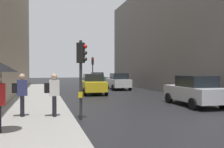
{
  "coord_description": "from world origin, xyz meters",
  "views": [
    {
      "loc": [
        -5.97,
        -7.57,
        2.06
      ],
      "look_at": [
        -0.44,
        11.08,
        1.76
      ],
      "focal_mm": 37.16,
      "sensor_mm": 36.0,
      "label": 1
    }
  ],
  "objects_px": {
    "car_white_compact": "(119,81)",
    "pedestrian_with_black_backpack": "(53,92)",
    "traffic_light_near_right": "(81,65)",
    "pedestrian_with_grey_backpack": "(21,92)",
    "pedestrian_with_umbrella": "(0,78)",
    "car_green_estate": "(97,78)",
    "car_silver_hatchback": "(194,91)",
    "traffic_light_far_median": "(93,66)",
    "car_yellow_taxi": "(93,84)"
  },
  "relations": [
    {
      "from": "traffic_light_far_median",
      "to": "car_yellow_taxi",
      "type": "distance_m",
      "value": 8.27
    },
    {
      "from": "car_yellow_taxi",
      "to": "car_silver_hatchback",
      "type": "bearing_deg",
      "value": -63.03
    },
    {
      "from": "car_white_compact",
      "to": "pedestrian_with_umbrella",
      "type": "xyz_separation_m",
      "value": [
        -9.05,
        -16.09,
        0.96
      ]
    },
    {
      "from": "traffic_light_near_right",
      "to": "car_silver_hatchback",
      "type": "distance_m",
      "value": 7.31
    },
    {
      "from": "traffic_light_near_right",
      "to": "pedestrian_with_grey_backpack",
      "type": "distance_m",
      "value": 2.73
    },
    {
      "from": "car_white_compact",
      "to": "pedestrian_with_grey_backpack",
      "type": "bearing_deg",
      "value": -122.71
    },
    {
      "from": "traffic_light_far_median",
      "to": "car_green_estate",
      "type": "height_order",
      "value": "traffic_light_far_median"
    },
    {
      "from": "traffic_light_near_right",
      "to": "pedestrian_with_umbrella",
      "type": "height_order",
      "value": "traffic_light_near_right"
    },
    {
      "from": "car_white_compact",
      "to": "pedestrian_with_umbrella",
      "type": "distance_m",
      "value": 18.48
    },
    {
      "from": "car_white_compact",
      "to": "pedestrian_with_black_backpack",
      "type": "bearing_deg",
      "value": -118.05
    },
    {
      "from": "car_silver_hatchback",
      "to": "car_green_estate",
      "type": "relative_size",
      "value": 1.02
    },
    {
      "from": "traffic_light_near_right",
      "to": "car_white_compact",
      "type": "height_order",
      "value": "traffic_light_near_right"
    },
    {
      "from": "pedestrian_with_umbrella",
      "to": "pedestrian_with_grey_backpack",
      "type": "distance_m",
      "value": 2.69
    },
    {
      "from": "car_yellow_taxi",
      "to": "pedestrian_with_grey_backpack",
      "type": "height_order",
      "value": "pedestrian_with_grey_backpack"
    },
    {
      "from": "car_silver_hatchback",
      "to": "pedestrian_with_umbrella",
      "type": "bearing_deg",
      "value": -158.24
    },
    {
      "from": "traffic_light_far_median",
      "to": "pedestrian_with_grey_backpack",
      "type": "bearing_deg",
      "value": -110.81
    },
    {
      "from": "traffic_light_near_right",
      "to": "car_white_compact",
      "type": "bearing_deg",
      "value": 66.1
    },
    {
      "from": "pedestrian_with_black_backpack",
      "to": "car_silver_hatchback",
      "type": "bearing_deg",
      "value": 11.68
    },
    {
      "from": "car_yellow_taxi",
      "to": "car_white_compact",
      "type": "bearing_deg",
      "value": 47.18
    },
    {
      "from": "pedestrian_with_umbrella",
      "to": "pedestrian_with_grey_backpack",
      "type": "height_order",
      "value": "pedestrian_with_umbrella"
    },
    {
      "from": "car_green_estate",
      "to": "car_white_compact",
      "type": "bearing_deg",
      "value": -90.84
    },
    {
      "from": "car_green_estate",
      "to": "pedestrian_with_grey_backpack",
      "type": "height_order",
      "value": "pedestrian_with_grey_backpack"
    },
    {
      "from": "car_green_estate",
      "to": "car_yellow_taxi",
      "type": "bearing_deg",
      "value": -103.87
    },
    {
      "from": "traffic_light_far_median",
      "to": "car_green_estate",
      "type": "xyz_separation_m",
      "value": [
        2.17,
        7.33,
        -1.69
      ]
    },
    {
      "from": "car_silver_hatchback",
      "to": "car_yellow_taxi",
      "type": "relative_size",
      "value": 0.99
    },
    {
      "from": "traffic_light_far_median",
      "to": "car_yellow_taxi",
      "type": "relative_size",
      "value": 0.86
    },
    {
      "from": "pedestrian_with_black_backpack",
      "to": "car_green_estate",
      "type": "bearing_deg",
      "value": 73.33
    },
    {
      "from": "pedestrian_with_umbrella",
      "to": "traffic_light_far_median",
      "type": "bearing_deg",
      "value": 70.73
    },
    {
      "from": "pedestrian_with_umbrella",
      "to": "car_yellow_taxi",
      "type": "bearing_deg",
      "value": 65.96
    },
    {
      "from": "car_green_estate",
      "to": "pedestrian_with_black_backpack",
      "type": "relative_size",
      "value": 2.38
    },
    {
      "from": "traffic_light_far_median",
      "to": "pedestrian_with_umbrella",
      "type": "height_order",
      "value": "traffic_light_far_median"
    },
    {
      "from": "car_white_compact",
      "to": "pedestrian_with_grey_backpack",
      "type": "distance_m",
      "value": 16.06
    },
    {
      "from": "traffic_light_far_median",
      "to": "traffic_light_near_right",
      "type": "bearing_deg",
      "value": -103.18
    },
    {
      "from": "traffic_light_far_median",
      "to": "car_green_estate",
      "type": "bearing_deg",
      "value": 73.49
    },
    {
      "from": "car_white_compact",
      "to": "car_silver_hatchback",
      "type": "distance_m",
      "value": 12.24
    },
    {
      "from": "pedestrian_with_black_backpack",
      "to": "traffic_light_far_median",
      "type": "bearing_deg",
      "value": 73.26
    },
    {
      "from": "pedestrian_with_umbrella",
      "to": "car_silver_hatchback",
      "type": "bearing_deg",
      "value": 21.76
    },
    {
      "from": "pedestrian_with_grey_backpack",
      "to": "traffic_light_far_median",
      "type": "bearing_deg",
      "value": 69.19
    },
    {
      "from": "traffic_light_near_right",
      "to": "car_yellow_taxi",
      "type": "height_order",
      "value": "traffic_light_near_right"
    },
    {
      "from": "traffic_light_far_median",
      "to": "pedestrian_with_black_backpack",
      "type": "height_order",
      "value": "traffic_light_far_median"
    },
    {
      "from": "car_yellow_taxi",
      "to": "pedestrian_with_umbrella",
      "type": "height_order",
      "value": "pedestrian_with_umbrella"
    },
    {
      "from": "pedestrian_with_black_backpack",
      "to": "pedestrian_with_grey_backpack",
      "type": "bearing_deg",
      "value": 163.61
    },
    {
      "from": "traffic_light_far_median",
      "to": "pedestrian_with_black_backpack",
      "type": "bearing_deg",
      "value": -106.74
    },
    {
      "from": "pedestrian_with_grey_backpack",
      "to": "pedestrian_with_black_backpack",
      "type": "xyz_separation_m",
      "value": [
        1.28,
        -0.38,
        0.0
      ]
    },
    {
      "from": "traffic_light_far_median",
      "to": "pedestrian_with_black_backpack",
      "type": "xyz_separation_m",
      "value": [
        -5.39,
        -17.93,
        -1.4
      ]
    },
    {
      "from": "traffic_light_near_right",
      "to": "car_green_estate",
      "type": "relative_size",
      "value": 0.79
    },
    {
      "from": "car_green_estate",
      "to": "pedestrian_with_black_backpack",
      "type": "bearing_deg",
      "value": -106.67
    },
    {
      "from": "car_silver_hatchback",
      "to": "traffic_light_near_right",
      "type": "bearing_deg",
      "value": -164.48
    },
    {
      "from": "car_green_estate",
      "to": "pedestrian_with_umbrella",
      "type": "xyz_separation_m",
      "value": [
        -9.21,
        -27.47,
        0.96
      ]
    },
    {
      "from": "pedestrian_with_grey_backpack",
      "to": "car_yellow_taxi",
      "type": "bearing_deg",
      "value": 62.2
    }
  ]
}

